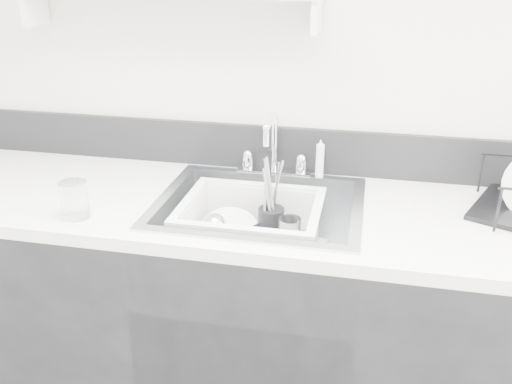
# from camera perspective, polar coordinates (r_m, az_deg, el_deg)

# --- Properties ---
(counter_run) EXTENTS (3.20, 0.62, 0.92)m
(counter_run) POSITION_cam_1_polar(r_m,az_deg,el_deg) (1.93, 0.32, -13.68)
(counter_run) COLOR black
(counter_run) RESTS_ON ground
(backsplash) EXTENTS (3.20, 0.02, 0.16)m
(backsplash) POSITION_cam_1_polar(r_m,az_deg,el_deg) (1.93, 2.16, 4.60)
(backsplash) COLOR black
(backsplash) RESTS_ON counter_run
(sink) EXTENTS (0.64, 0.52, 0.20)m
(sink) POSITION_cam_1_polar(r_m,az_deg,el_deg) (1.73, 0.35, -3.90)
(sink) COLOR silver
(sink) RESTS_ON counter_run
(faucet) EXTENTS (0.26, 0.18, 0.23)m
(faucet) POSITION_cam_1_polar(r_m,az_deg,el_deg) (1.89, 1.87, 3.52)
(faucet) COLOR silver
(faucet) RESTS_ON counter_run
(side_sprayer) EXTENTS (0.03, 0.03, 0.14)m
(side_sprayer) POSITION_cam_1_polar(r_m,az_deg,el_deg) (1.88, 6.74, 3.53)
(side_sprayer) COLOR white
(side_sprayer) RESTS_ON counter_run
(wash_tub) EXTENTS (0.52, 0.47, 0.17)m
(wash_tub) POSITION_cam_1_polar(r_m,az_deg,el_deg) (1.73, -0.52, -3.74)
(wash_tub) COLOR white
(wash_tub) RESTS_ON sink
(plate_stack) EXTENTS (0.22, 0.22, 0.09)m
(plate_stack) POSITION_cam_1_polar(r_m,az_deg,el_deg) (1.78, -2.55, -4.62)
(plate_stack) COLOR white
(plate_stack) RESTS_ON wash_tub
(utensil_cup) EXTENTS (0.09, 0.09, 0.29)m
(utensil_cup) POSITION_cam_1_polar(r_m,az_deg,el_deg) (1.78, 1.59, -3.08)
(utensil_cup) COLOR black
(utensil_cup) RESTS_ON wash_tub
(ladle) EXTENTS (0.31, 0.18, 0.08)m
(ladle) POSITION_cam_1_polar(r_m,az_deg,el_deg) (1.74, -2.25, -4.61)
(ladle) COLOR silver
(ladle) RESTS_ON wash_tub
(tumbler_in_tub) EXTENTS (0.09, 0.09, 0.10)m
(tumbler_in_tub) POSITION_cam_1_polar(r_m,az_deg,el_deg) (1.74, 3.57, -4.33)
(tumbler_in_tub) COLOR white
(tumbler_in_tub) RESTS_ON wash_tub
(tumbler_counter) EXTENTS (0.09, 0.09, 0.11)m
(tumbler_counter) POSITION_cam_1_polar(r_m,az_deg,el_deg) (1.67, -18.57, -0.78)
(tumbler_counter) COLOR white
(tumbler_counter) RESTS_ON counter_run
(bowl_small) EXTENTS (0.13, 0.13, 0.04)m
(bowl_small) POSITION_cam_1_polar(r_m,az_deg,el_deg) (1.66, 3.18, -7.02)
(bowl_small) COLOR white
(bowl_small) RESTS_ON wash_tub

